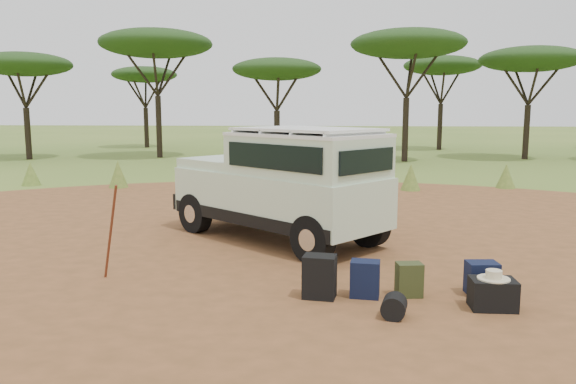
# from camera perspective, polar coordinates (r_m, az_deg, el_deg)

# --- Properties ---
(ground) EXTENTS (140.00, 140.00, 0.00)m
(ground) POSITION_cam_1_polar(r_m,az_deg,el_deg) (8.93, 0.28, -7.46)
(ground) COLOR #547329
(ground) RESTS_ON ground
(dirt_clearing) EXTENTS (23.00, 23.00, 0.01)m
(dirt_clearing) POSITION_cam_1_polar(r_m,az_deg,el_deg) (8.93, 0.28, -7.44)
(dirt_clearing) COLOR brown
(dirt_clearing) RESTS_ON ground
(grass_fringe) EXTENTS (36.60, 1.60, 0.90)m
(grass_fringe) POSITION_cam_1_polar(r_m,az_deg,el_deg) (17.36, 2.76, 1.72)
(grass_fringe) COLOR #547329
(grass_fringe) RESTS_ON ground
(acacia_treeline) EXTENTS (46.70, 13.20, 6.26)m
(acacia_treeline) POSITION_cam_1_polar(r_m,az_deg,el_deg) (28.47, 4.85, 13.36)
(acacia_treeline) COLOR black
(acacia_treeline) RESTS_ON ground
(safari_vehicle) EXTENTS (4.38, 4.09, 2.12)m
(safari_vehicle) POSITION_cam_1_polar(r_m,az_deg,el_deg) (10.39, -0.54, 0.57)
(safari_vehicle) COLOR silver
(safari_vehicle) RESTS_ON ground
(walking_staff) EXTENTS (0.41, 0.40, 1.42)m
(walking_staff) POSITION_cam_1_polar(r_m,az_deg,el_deg) (8.34, -17.58, -3.98)
(walking_staff) COLOR maroon
(walking_staff) RESTS_ON ground
(backpack_black) EXTENTS (0.46, 0.37, 0.57)m
(backpack_black) POSITION_cam_1_polar(r_m,az_deg,el_deg) (7.39, 3.22, -8.60)
(backpack_black) COLOR black
(backpack_black) RESTS_ON ground
(backpack_navy) EXTENTS (0.40, 0.31, 0.49)m
(backpack_navy) POSITION_cam_1_polar(r_m,az_deg,el_deg) (7.48, 7.83, -8.76)
(backpack_navy) COLOR #101633
(backpack_navy) RESTS_ON ground
(backpack_olive) EXTENTS (0.36, 0.29, 0.45)m
(backpack_olive) POSITION_cam_1_polar(r_m,az_deg,el_deg) (7.61, 12.20, -8.72)
(backpack_olive) COLOR #3A431F
(backpack_olive) RESTS_ON ground
(duffel_navy) EXTENTS (0.42, 0.33, 0.45)m
(duffel_navy) POSITION_cam_1_polar(r_m,az_deg,el_deg) (7.95, 19.09, -8.30)
(duffel_navy) COLOR #101633
(duffel_navy) RESTS_ON ground
(hard_case) EXTENTS (0.54, 0.38, 0.38)m
(hard_case) POSITION_cam_1_polar(r_m,az_deg,el_deg) (7.45, 20.08, -9.73)
(hard_case) COLOR black
(hard_case) RESTS_ON ground
(stuff_sack) EXTENTS (0.35, 0.35, 0.29)m
(stuff_sack) POSITION_cam_1_polar(r_m,az_deg,el_deg) (6.85, 10.72, -11.37)
(stuff_sack) COLOR black
(stuff_sack) RESTS_ON ground
(safari_hat) EXTENTS (0.39, 0.39, 0.11)m
(safari_hat) POSITION_cam_1_polar(r_m,az_deg,el_deg) (7.38, 20.17, -8.00)
(safari_hat) COLOR beige
(safari_hat) RESTS_ON hard_case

